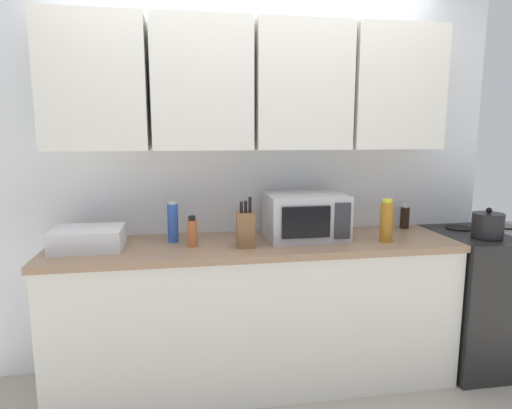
{
  "coord_description": "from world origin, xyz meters",
  "views": [
    {
      "loc": [
        -0.43,
        -2.83,
        1.55
      ],
      "look_at": [
        0.01,
        -0.25,
        1.12
      ],
      "focal_mm": 30.71,
      "sensor_mm": 36.0,
      "label": 1
    }
  ],
  "objects": [
    {
      "name": "wall_back_with_cabinets",
      "position": [
        0.0,
        -0.07,
        1.58
      ],
      "size": [
        3.3,
        0.38,
        2.6
      ],
      "color": "white",
      "rests_on": "ground_plane"
    },
    {
      "name": "bottle_spice_jar",
      "position": [
        -0.38,
        -0.35,
        0.98
      ],
      "size": [
        0.06,
        0.06,
        0.18
      ],
      "color": "#BC6638",
      "rests_on": "counter_run"
    },
    {
      "name": "bottle_soy_dark",
      "position": [
        1.07,
        -0.09,
        0.98
      ],
      "size": [
        0.06,
        0.06,
        0.17
      ],
      "color": "black",
      "rests_on": "counter_run"
    },
    {
      "name": "knife_block",
      "position": [
        -0.08,
        -0.39,
        1.0
      ],
      "size": [
        0.11,
        0.13,
        0.29
      ],
      "color": "brown",
      "rests_on": "counter_run"
    },
    {
      "name": "dish_rack",
      "position": [
        -0.96,
        -0.3,
        0.96
      ],
      "size": [
        0.38,
        0.3,
        0.12
      ],
      "primitive_type": "cube",
      "color": "silver",
      "rests_on": "counter_run"
    },
    {
      "name": "bottle_amber_vinegar",
      "position": [
        0.78,
        -0.43,
        1.03
      ],
      "size": [
        0.08,
        0.08,
        0.26
      ],
      "color": "#AD701E",
      "rests_on": "counter_run"
    },
    {
      "name": "kettle",
      "position": [
        1.43,
        -0.46,
        0.99
      ],
      "size": [
        0.19,
        0.19,
        0.18
      ],
      "color": "black",
      "rests_on": "stove_range"
    },
    {
      "name": "microwave",
      "position": [
        0.32,
        -0.26,
        1.04
      ],
      "size": [
        0.48,
        0.37,
        0.28
      ],
      "color": "#B7B7BC",
      "rests_on": "counter_run"
    },
    {
      "name": "counter_run",
      "position": [
        0.0,
        -0.3,
        0.45
      ],
      "size": [
        2.43,
        0.63,
        0.9
      ],
      "color": "white",
      "rests_on": "ground_plane"
    },
    {
      "name": "bottle_blue_cleaner",
      "position": [
        -0.49,
        -0.22,
        1.02
      ],
      "size": [
        0.06,
        0.06,
        0.25
      ],
      "color": "#2D56B7",
      "rests_on": "counter_run"
    },
    {
      "name": "stove_range",
      "position": [
        1.6,
        -0.32,
        0.45
      ],
      "size": [
        0.76,
        0.64,
        0.91
      ],
      "color": "black",
      "rests_on": "ground_plane"
    }
  ]
}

